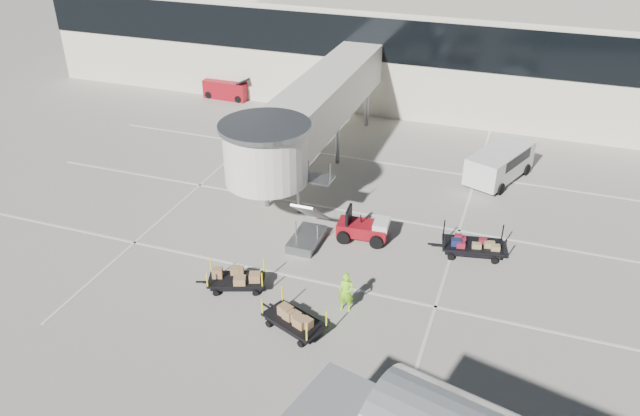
# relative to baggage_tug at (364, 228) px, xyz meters

# --- Properties ---
(ground) EXTENTS (140.00, 140.00, 0.00)m
(ground) POSITION_rel_baggage_tug_xyz_m (-1.31, -6.47, -0.64)
(ground) COLOR #ACA69A
(ground) RESTS_ON ground
(lane_markings) EXTENTS (40.00, 30.00, 0.02)m
(lane_markings) POSITION_rel_baggage_tug_xyz_m (-1.97, 2.86, -0.63)
(lane_markings) COLOR silver
(lane_markings) RESTS_ON ground
(terminal) EXTENTS (64.00, 12.11, 15.20)m
(terminal) POSITION_rel_baggage_tug_xyz_m (-1.66, 23.47, 3.46)
(terminal) COLOR beige
(terminal) RESTS_ON ground
(jet_bridge) EXTENTS (5.70, 20.40, 6.03)m
(jet_bridge) POSITION_rel_baggage_tug_xyz_m (-5.28, 5.79, 3.64)
(jet_bridge) COLOR silver
(jet_bridge) RESTS_ON ground
(baggage_tug) EXTENTS (2.79, 1.90, 1.76)m
(baggage_tug) POSITION_rel_baggage_tug_xyz_m (0.00, 0.00, 0.00)
(baggage_tug) COLOR maroon
(baggage_tug) RESTS_ON ground
(suitcase_cart) EXTENTS (3.88, 2.08, 1.49)m
(suitcase_cart) POSITION_rel_baggage_tug_xyz_m (5.74, 0.45, -0.12)
(suitcase_cart) COLOR black
(suitcase_cart) RESTS_ON ground
(box_cart_near) EXTENTS (3.38, 2.28, 1.32)m
(box_cart_near) POSITION_rel_baggage_tug_xyz_m (-0.80, -8.00, -0.14)
(box_cart_near) COLOR black
(box_cart_near) RESTS_ON ground
(box_cart_far) EXTENTS (3.29, 2.13, 1.27)m
(box_cart_far) POSITION_rel_baggage_tug_xyz_m (-4.41, -6.16, -0.17)
(box_cart_far) COLOR black
(box_cart_far) RESTS_ON ground
(ground_worker) EXTENTS (0.76, 0.54, 1.94)m
(ground_worker) POSITION_rel_baggage_tug_xyz_m (0.91, -6.02, 0.33)
(ground_worker) COLOR #81E217
(ground_worker) RESTS_ON ground
(minivan) EXTENTS (3.95, 5.71, 2.01)m
(minivan) POSITION_rel_baggage_tug_xyz_m (6.06, 9.73, 0.56)
(minivan) COLOR silver
(minivan) RESTS_ON ground
(belt_loader) EXTENTS (4.16, 1.79, 1.98)m
(belt_loader) POSITION_rel_baggage_tug_xyz_m (-17.00, 17.53, 0.11)
(belt_loader) COLOR maroon
(belt_loader) RESTS_ON ground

